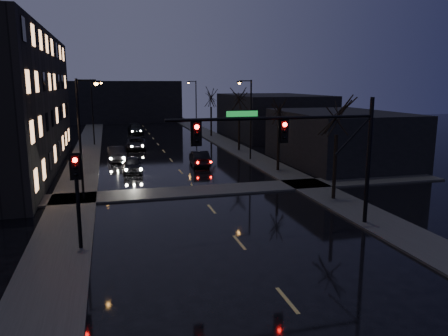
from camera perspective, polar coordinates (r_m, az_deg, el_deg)
ground at (r=15.12m, az=11.39°, el=-20.02°), size 160.00×160.00×0.00m
sidewalk_left at (r=47.22m, az=-17.71°, el=1.22°), size 3.00×140.00×0.12m
sidewalk_right at (r=49.32m, az=2.41°, el=2.14°), size 3.00×140.00×0.12m
sidewalk_cross at (r=31.56m, az=-3.50°, el=-3.01°), size 40.00×3.00×0.12m
commercial_right_near at (r=43.54m, az=14.86°, el=3.82°), size 10.00×14.00×5.00m
commercial_right_far at (r=63.97m, az=6.30°, el=6.80°), size 12.00×18.00×6.00m
far_block at (r=89.65m, az=-13.06°, el=8.45°), size 22.00×10.00×8.00m
signal_mast at (r=22.92m, az=10.64°, el=3.68°), size 11.11×0.41×7.00m
signal_pole_left at (r=21.12m, az=-18.65°, el=-2.47°), size 0.35×0.41×4.53m
tree_near at (r=29.32m, az=14.65°, el=7.75°), size 3.52×3.52×8.08m
tree_mid_a at (r=38.36m, az=7.25°, el=8.15°), size 3.30×3.30×7.58m
tree_mid_b at (r=49.65m, az=2.02°, el=9.80°), size 3.74×3.74×8.59m
tree_far at (r=63.20m, az=-1.71°, el=9.59°), size 3.43×3.43×7.88m
streetlight_l_near at (r=29.72m, az=-17.95°, el=4.82°), size 1.53×0.28×8.00m
streetlight_l_far at (r=56.62m, az=-16.60°, el=7.65°), size 1.53×0.28×8.00m
streetlight_r_mid at (r=43.77m, az=3.25°, el=7.20°), size 1.53×0.28×8.00m
streetlight_r_far at (r=70.89m, az=-3.84°, el=8.70°), size 1.53×0.28×8.00m
oncoming_car_a at (r=39.08m, az=-11.93°, el=0.46°), size 1.63×4.03×1.37m
oncoming_car_b at (r=45.00m, az=-13.86°, el=1.80°), size 1.87×4.44×1.43m
oncoming_car_c at (r=52.54m, az=-11.43°, el=3.17°), size 2.63×5.04×1.35m
oncoming_car_d at (r=68.37m, az=-11.49°, el=5.01°), size 2.44×5.15×1.45m
lead_car at (r=41.32m, az=-3.24°, el=1.30°), size 1.83×4.46×1.44m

